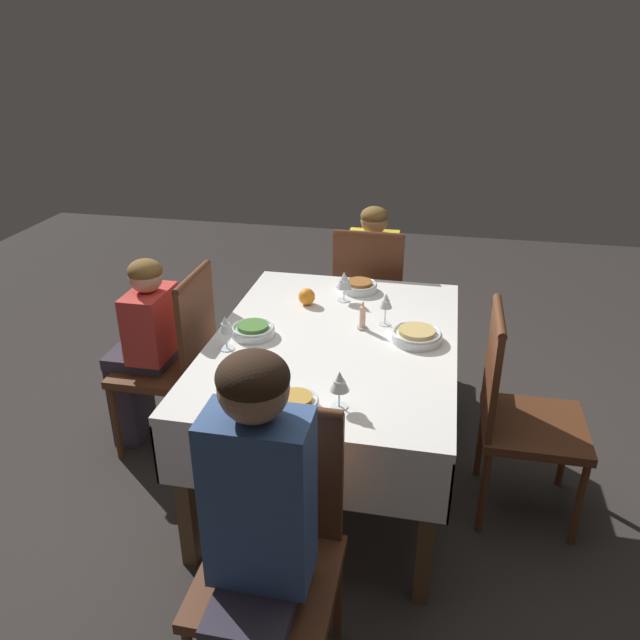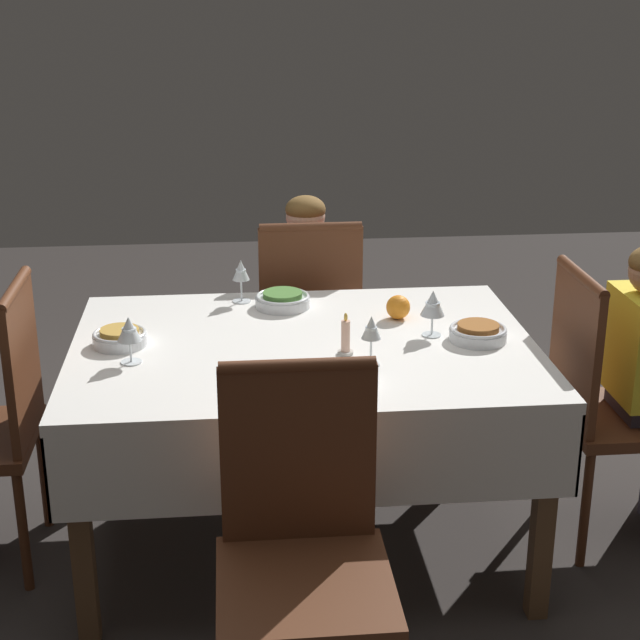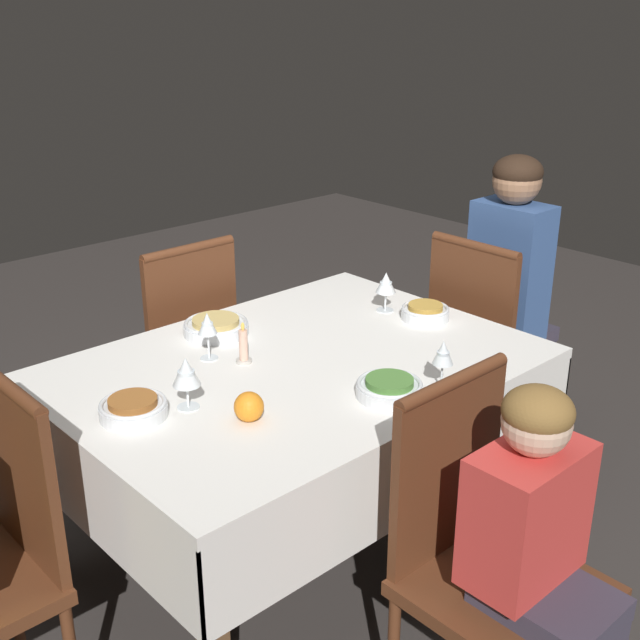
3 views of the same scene
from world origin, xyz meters
TOP-DOWN VIEW (x-y plane):
  - ground_plane at (0.00, 0.00)m, footprint 8.00×8.00m
  - dining_table at (0.00, 0.00)m, footprint 1.49×1.08m
  - chair_south at (-0.08, -0.81)m, footprint 0.44×0.44m
  - chair_west at (-1.02, 0.03)m, footprint 0.44×0.44m
  - chair_north at (0.07, 0.81)m, footprint 0.44×0.44m
  - person_child_red at (-0.08, -0.99)m, footprint 0.30×0.33m
  - bowl_east at (0.59, -0.04)m, footprint 0.17×0.17m
  - wine_glass_east at (0.54, 0.12)m, footprint 0.07×0.07m
  - bowl_south at (0.05, -0.36)m, footprint 0.19×0.19m
  - wine_glass_south at (0.19, -0.44)m, footprint 0.07×0.07m
  - bowl_west at (-0.56, 0.03)m, footprint 0.19×0.19m
  - wine_glass_west at (-0.42, -0.03)m, footprint 0.08×0.08m
  - bowl_north at (-0.05, 0.36)m, footprint 0.22×0.22m
  - wine_glass_north at (-0.19, 0.20)m, footprint 0.06×0.06m
  - candle_centerpiece at (-0.12, 0.11)m, footprint 0.05×0.05m
  - orange_fruit at (-0.34, -0.20)m, footprint 0.08×0.08m

SIDE VIEW (x-z plane):
  - ground_plane at x=0.00m, z-range 0.00..0.00m
  - chair_south at x=-0.08m, z-range 0.04..1.01m
  - chair_west at x=-1.02m, z-range 0.04..1.01m
  - chair_north at x=0.07m, z-range 0.04..1.01m
  - person_child_red at x=-0.08m, z-range 0.05..1.07m
  - dining_table at x=0.00m, z-range 0.29..1.03m
  - bowl_north at x=-0.05m, z-range 0.74..0.80m
  - bowl_south at x=0.05m, z-range 0.74..0.80m
  - bowl_west at x=-0.56m, z-range 0.74..0.80m
  - bowl_east at x=0.59m, z-range 0.74..0.80m
  - orange_fruit at x=-0.34m, z-range 0.74..0.83m
  - candle_centerpiece at x=-0.12m, z-range 0.72..0.86m
  - wine_glass_east at x=0.54m, z-range 0.77..0.92m
  - wine_glass_west at x=-0.42m, z-range 0.77..0.93m
  - wine_glass_south at x=0.19m, z-range 0.78..0.93m
  - wine_glass_north at x=-0.19m, z-range 0.78..0.94m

